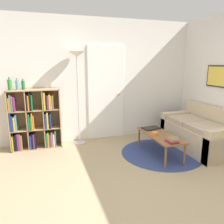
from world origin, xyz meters
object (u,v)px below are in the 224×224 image
object	(u,v)px
couch	(201,133)
coffee_table	(160,136)
bookshelf	(34,121)
bottle_middle	(17,85)
bowl	(155,133)
bottle_right	(23,85)
floor_lamp	(77,64)
laptop	(151,128)
bottle_left	(10,85)

from	to	relation	value
couch	coffee_table	world-z (taller)	couch
bookshelf	bottle_middle	xyz separation A→B (m)	(-0.24, 0.01, 0.71)
bowl	bottle_right	distance (m)	2.62
bookshelf	bottle_middle	distance (m)	0.75
bottle_right	bowl	bearing A→B (deg)	-25.27
couch	bottle_right	xyz separation A→B (m)	(-3.31, 1.01, 0.97)
floor_lamp	coffee_table	bearing A→B (deg)	-38.50
laptop	bottle_right	xyz separation A→B (m)	(-2.35, 0.71, 0.86)
bookshelf	coffee_table	world-z (taller)	bookshelf
bookshelf	bottle_middle	bearing A→B (deg)	178.66
floor_lamp	bowl	distance (m)	2.01
bottle_left	coffee_table	bearing A→B (deg)	-22.47
laptop	bottle_middle	bearing A→B (deg)	163.73
bookshelf	floor_lamp	bearing A→B (deg)	-2.08
coffee_table	laptop	distance (m)	0.37
laptop	bowl	bearing A→B (deg)	-107.91
bookshelf	bottle_left	size ratio (longest dim) A/B	4.83
bottle_middle	bottle_right	bearing A→B (deg)	-5.72
bowl	bottle_left	xyz separation A→B (m)	(-2.47, 1.04, 0.86)
bookshelf	coffee_table	distance (m)	2.46
bottle_left	bottle_right	size ratio (longest dim) A/B	1.19
couch	bottle_right	world-z (taller)	bottle_right
floor_lamp	laptop	xyz separation A→B (m)	(1.33, -0.68, -1.24)
bowl	bottle_middle	size ratio (longest dim) A/B	0.59
bookshelf	bottle_left	distance (m)	0.81
bookshelf	laptop	distance (m)	2.33
floor_lamp	bottle_middle	xyz separation A→B (m)	(-1.12, 0.04, -0.38)
coffee_table	bottle_right	bearing A→B (deg)	155.31
coffee_table	couch	bearing A→B (deg)	4.16
bottle_middle	floor_lamp	bearing A→B (deg)	-1.92
couch	bottle_left	xyz separation A→B (m)	(-3.54, 0.99, 0.98)
couch	coffee_table	size ratio (longest dim) A/B	1.39
bowl	bottle_left	size ratio (longest dim) A/B	0.54
bookshelf	bottle_middle	world-z (taller)	bottle_middle
bookshelf	bowl	world-z (taller)	bookshelf
laptop	bottle_middle	size ratio (longest dim) A/B	1.66
bowl	bottle_left	world-z (taller)	bottle_left
bottle_middle	bottle_right	world-z (taller)	bottle_middle
laptop	bottle_right	bearing A→B (deg)	163.30
couch	bowl	xyz separation A→B (m)	(-1.07, -0.05, 0.12)
couch	laptop	size ratio (longest dim) A/B	4.15
coffee_table	bowl	world-z (taller)	bowl
floor_lamp	coffee_table	distance (m)	2.12
bottle_middle	laptop	bearing A→B (deg)	-16.27
couch	bottle_left	world-z (taller)	bottle_left
couch	floor_lamp	bearing A→B (deg)	156.78
floor_lamp	bottle_left	size ratio (longest dim) A/B	7.77
bookshelf	couch	bearing A→B (deg)	-17.73
bottle_left	bottle_right	distance (m)	0.23
couch	bowl	size ratio (longest dim) A/B	11.65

